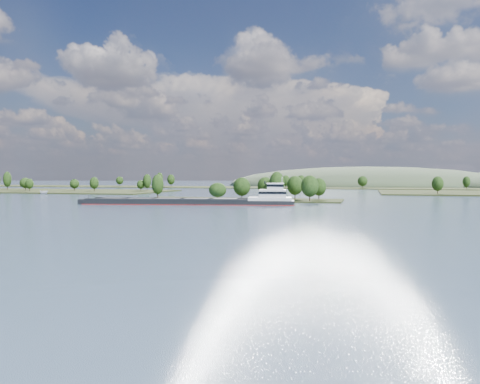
% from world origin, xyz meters
% --- Properties ---
extents(ground, '(1800.00, 1800.00, 0.00)m').
position_xyz_m(ground, '(0.00, 120.00, 0.00)').
color(ground, '#3E506B').
rests_on(ground, ground).
extents(tree_island, '(100.00, 31.44, 14.80)m').
position_xyz_m(tree_island, '(7.63, 178.95, 4.10)').
color(tree_island, black).
rests_on(tree_island, ground).
extents(back_shoreline, '(900.00, 60.00, 15.67)m').
position_xyz_m(back_shoreline, '(7.73, 399.82, 0.74)').
color(back_shoreline, black).
rests_on(back_shoreline, ground).
extents(hill_west, '(320.00, 160.00, 44.00)m').
position_xyz_m(hill_west, '(60.00, 500.00, 0.00)').
color(hill_west, '#3F4F36').
rests_on(hill_west, ground).
extents(cargo_barge, '(93.13, 26.80, 12.52)m').
position_xyz_m(cargo_barge, '(-7.63, 144.91, 1.58)').
color(cargo_barge, black).
rests_on(cargo_barge, ground).
extents(motorboat, '(6.63, 2.93, 2.50)m').
position_xyz_m(motorboat, '(-143.41, 218.02, 1.25)').
color(motorboat, silver).
rests_on(motorboat, ground).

